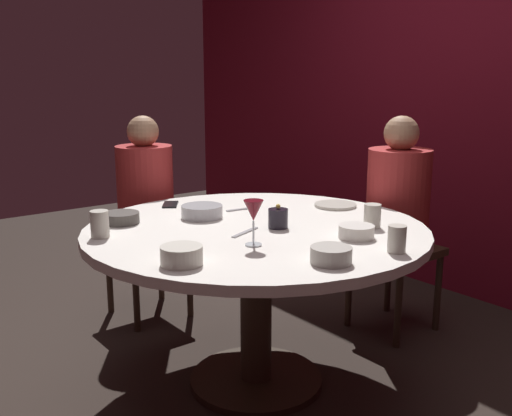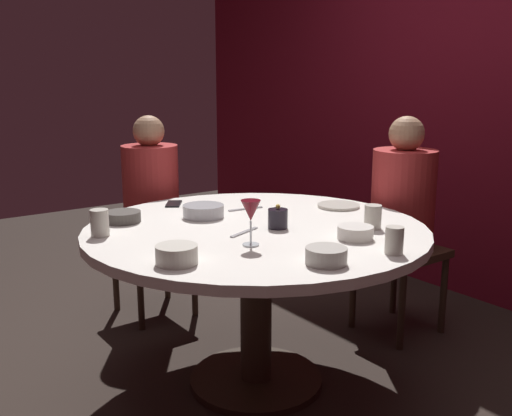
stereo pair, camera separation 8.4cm
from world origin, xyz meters
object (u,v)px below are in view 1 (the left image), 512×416
(wine_glass, at_px, (253,213))
(cell_phone, at_px, (170,204))
(dining_table, at_px, (256,256))
(seated_diner_back, at_px, (398,201))
(bowl_sauce_side, at_px, (121,218))
(cup_by_right_diner, at_px, (372,216))
(bowl_salad_center, at_px, (356,232))
(bowl_rice_portion, at_px, (182,255))
(cup_near_candle, at_px, (100,224))
(cup_by_left_diner, at_px, (397,239))
(bowl_serving_large, at_px, (202,211))
(candle_holder, at_px, (278,218))
(seated_diner_left, at_px, (146,195))
(dinner_plate, at_px, (335,205))
(bowl_small_white, at_px, (331,255))

(wine_glass, xyz_separation_m, cell_phone, (-0.82, 0.11, -0.12))
(dining_table, xyz_separation_m, cell_phone, (-0.59, -0.08, 0.14))
(seated_diner_back, relative_size, bowl_sauce_side, 7.36)
(dining_table, xyz_separation_m, cup_by_right_diner, (0.32, 0.37, 0.18))
(bowl_salad_center, relative_size, bowl_rice_portion, 0.98)
(cup_near_candle, xyz_separation_m, cup_by_left_diner, (0.86, 0.76, -0.00))
(dining_table, height_order, bowl_salad_center, bowl_salad_center)
(wine_glass, bearing_deg, cup_by_right_diner, 80.06)
(bowl_serving_large, bearing_deg, bowl_rice_portion, -38.98)
(candle_holder, xyz_separation_m, cup_near_candle, (-0.32, -0.65, 0.01))
(cup_by_left_diner, bearing_deg, dining_table, -165.00)
(seated_diner_back, relative_size, cup_by_left_diner, 11.59)
(seated_diner_back, bearing_deg, seated_diner_left, -46.27)
(seated_diner_back, xyz_separation_m, bowl_sauce_side, (-0.41, -1.39, 0.04))
(cup_by_right_diner, bearing_deg, dinner_plate, 155.48)
(seated_diner_left, xyz_separation_m, bowl_salad_center, (1.40, 0.20, 0.05))
(cell_phone, height_order, bowl_salad_center, bowl_salad_center)
(wine_glass, distance_m, cup_by_left_diner, 0.54)
(candle_holder, xyz_separation_m, cup_by_left_diner, (0.54, 0.11, 0.01))
(bowl_serving_large, relative_size, cup_by_left_diner, 1.86)
(seated_diner_left, distance_m, cup_by_right_diner, 1.38)
(cup_near_candle, xyz_separation_m, cup_by_right_diner, (0.57, 0.97, -0.00))
(bowl_rice_portion, bearing_deg, bowl_serving_large, 141.02)
(dinner_plate, height_order, cup_by_left_diner, cup_by_left_diner)
(cup_near_candle, distance_m, cup_by_left_diner, 1.15)
(bowl_rice_portion, height_order, cup_by_right_diner, cup_by_right_diner)
(candle_holder, distance_m, bowl_sauce_side, 0.69)
(seated_diner_left, height_order, cup_by_right_diner, seated_diner_left)
(candle_holder, bearing_deg, wine_glass, -59.53)
(seated_diner_back, relative_size, cup_by_right_diner, 11.56)
(bowl_small_white, bearing_deg, bowl_rice_portion, -126.48)
(bowl_salad_center, xyz_separation_m, cup_by_left_diner, (0.22, -0.03, 0.02))
(cell_phone, bearing_deg, bowl_serving_large, 121.89)
(dining_table, relative_size, seated_diner_back, 1.26)
(candle_holder, bearing_deg, seated_diner_back, 95.05)
(bowl_salad_center, height_order, cup_by_right_diner, cup_by_right_diner)
(bowl_rice_portion, bearing_deg, seated_diner_left, 157.37)
(bowl_sauce_side, height_order, cup_near_candle, cup_near_candle)
(seated_diner_left, height_order, bowl_serving_large, seated_diner_left)
(bowl_serving_large, relative_size, bowl_small_white, 1.30)
(dining_table, bearing_deg, wine_glass, -40.21)
(dining_table, height_order, cup_by_right_diner, cup_by_right_diner)
(seated_diner_back, height_order, dinner_plate, seated_diner_back)
(seated_diner_left, relative_size, cup_by_right_diner, 11.44)
(seated_diner_left, relative_size, cup_near_candle, 10.62)
(seated_diner_back, relative_size, bowl_rice_portion, 8.02)
(seated_diner_back, xyz_separation_m, candle_holder, (0.08, -0.90, 0.06))
(bowl_small_white, bearing_deg, dining_table, 168.69)
(dining_table, distance_m, wine_glass, 0.39)
(bowl_small_white, bearing_deg, candle_holder, 160.68)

